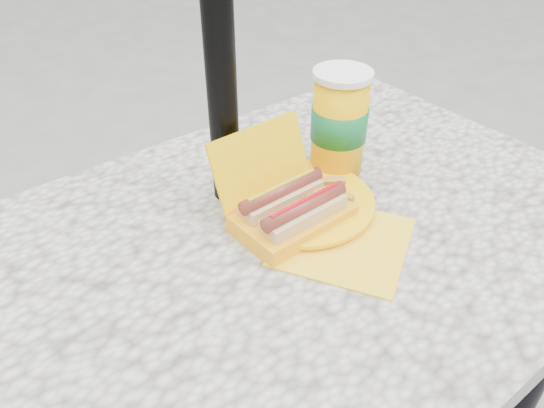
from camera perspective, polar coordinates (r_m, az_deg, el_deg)
picnic_table at (r=0.95m, az=1.08°, el=-8.64°), size 1.20×0.80×0.75m
hotdog_box at (r=0.88m, az=1.95°, el=-0.48°), size 0.19×0.17×0.15m
fries_plate at (r=0.93m, az=3.49°, el=0.11°), size 0.28×0.38×0.05m
soda_cup at (r=1.00m, az=7.23°, el=8.69°), size 0.11×0.11×0.20m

